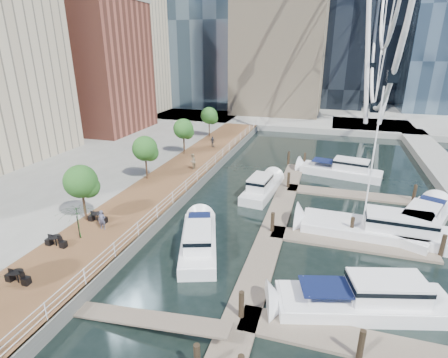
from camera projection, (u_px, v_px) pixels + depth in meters
ground at (202, 287)px, 21.71m from camera, size 520.00×520.00×0.00m
boardwalk at (172, 182)px, 37.45m from camera, size 6.00×60.00×1.00m
seawall at (198, 185)px, 36.63m from camera, size 0.25×60.00×1.00m
land_far at (312, 94)px, 112.97m from camera, size 200.00×114.00×1.00m
pier at (372, 127)px, 64.31m from camera, size 14.00×12.00×1.00m
railing at (197, 176)px, 36.30m from camera, size 0.10×60.00×1.05m
floating_docks at (337, 225)px, 28.30m from camera, size 16.00×34.00×2.60m
midrise_condos at (47, 53)px, 50.29m from camera, size 19.00×67.00×28.00m
street_trees at (145, 149)px, 35.89m from camera, size 2.60×42.60×4.60m
cafe_tables at (38, 258)px, 22.29m from camera, size 2.50×13.70×0.74m
yacht_foreground at (362, 310)px, 19.74m from camera, size 10.92×5.50×2.15m
pedestrian_near at (102, 220)px, 26.37m from camera, size 0.61×0.45×1.53m
pedestrian_mid at (192, 161)px, 39.79m from camera, size 0.72×0.90×1.78m
pedestrian_far at (213, 142)px, 48.89m from camera, size 0.95×0.66×1.50m
moored_yachts at (358, 232)px, 28.15m from camera, size 22.49×37.61×11.50m
cafe_seating at (0, 273)px, 19.23m from camera, size 4.61×13.39×2.70m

